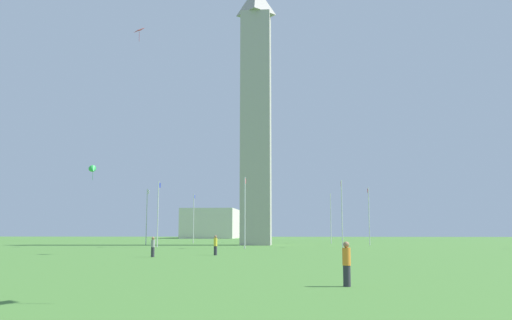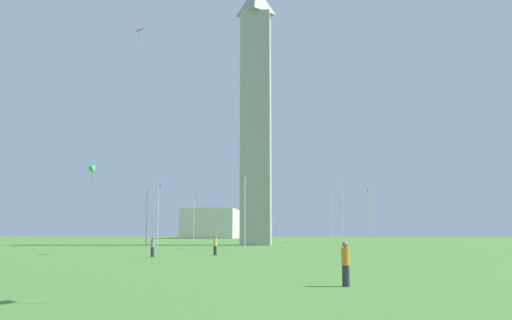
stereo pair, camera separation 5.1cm
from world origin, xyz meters
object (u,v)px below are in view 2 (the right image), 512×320
at_px(flagpole_sw, 342,211).
at_px(flagpole_nw, 331,216).
at_px(flagpole_se, 158,211).
at_px(person_gray_shirt, 153,247).
at_px(obelisk_monument, 256,111).
at_px(kite_red_diamond, 139,31).
at_px(flagpole_s, 245,209).
at_px(person_orange_shirt, 346,264).
at_px(flagpole_n, 263,217).
at_px(flagpole_w, 369,214).
at_px(kite_green_delta, 93,170).
at_px(distant_building, 213,224).
at_px(flagpole_e, 147,214).
at_px(person_yellow_shirt, 215,245).
at_px(flagpole_ne, 194,216).

bearing_deg(flagpole_sw, flagpole_nw, -0.00).
bearing_deg(flagpole_se, person_gray_shirt, -165.78).
distance_m(obelisk_monument, kite_red_diamond, 21.65).
distance_m(flagpole_se, person_gray_shirt, 28.18).
height_order(flagpole_s, person_orange_shirt, flagpole_s).
bearing_deg(kite_red_diamond, flagpole_sw, -94.15).
distance_m(flagpole_n, flagpole_w, 24.57).
bearing_deg(flagpole_se, flagpole_nw, -45.00).
height_order(obelisk_monument, flagpole_n, obelisk_monument).
height_order(flagpole_sw, kite_green_delta, kite_green_delta).
bearing_deg(person_gray_shirt, distant_building, -2.50).
distance_m(kite_red_diamond, kite_green_delta, 21.43).
height_order(obelisk_monument, person_orange_shirt, obelisk_monument).
height_order(flagpole_nw, person_gray_shirt, flagpole_nw).
bearing_deg(flagpole_e, flagpole_w, -90.00).
bearing_deg(flagpole_s, distant_building, 11.33).
xyz_separation_m(flagpole_se, flagpole_w, (12.29, -29.66, 0.00)).
distance_m(person_yellow_shirt, distant_building, 121.95).
height_order(flagpole_ne, flagpole_s, same).
relative_size(flagpole_se, person_orange_shirt, 5.15).
distance_m(flagpole_nw, person_yellow_shirt, 49.73).
xyz_separation_m(kite_red_diamond, kite_green_delta, (-1.99, 5.33, -20.66)).
distance_m(obelisk_monument, flagpole_nw, 23.86).
height_order(kite_red_diamond, kite_green_delta, kite_red_diamond).
relative_size(flagpole_se, kite_green_delta, 4.18).
bearing_deg(flagpole_se, distant_building, 4.82).
relative_size(flagpole_ne, flagpole_nw, 1.00).
distance_m(flagpole_sw, kite_red_diamond, 38.91).
distance_m(obelisk_monument, flagpole_se, 23.80).
relative_size(obelisk_monument, kite_green_delta, 20.01).
xyz_separation_m(person_gray_shirt, person_orange_shirt, (-22.67, -13.87, 0.03)).
height_order(flagpole_nw, kite_red_diamond, kite_red_diamond).
xyz_separation_m(flagpole_e, kite_red_diamond, (-10.21, -1.11, 26.35)).
xyz_separation_m(flagpole_n, flagpole_w, (-17.37, -17.37, 0.00)).
bearing_deg(kite_red_diamond, person_orange_shirt, -154.49).
relative_size(flagpole_e, flagpole_w, 1.00).
distance_m(flagpole_n, flagpole_se, 32.10).
bearing_deg(flagpole_nw, obelisk_monument, 135.13).
bearing_deg(flagpole_e, flagpole_s, -135.00).
bearing_deg(flagpole_ne, kite_green_delta, 159.18).
height_order(flagpole_e, flagpole_se, same).
relative_size(flagpole_e, person_gray_shirt, 5.31).
relative_size(obelisk_monument, flagpole_ne, 4.79).
distance_m(flagpole_w, person_orange_shirt, 62.76).
bearing_deg(kite_green_delta, person_gray_shirt, -149.21).
xyz_separation_m(flagpole_e, flagpole_w, (-0.00, -34.75, 0.00)).
distance_m(flagpole_ne, flagpole_nw, 24.57).
bearing_deg(flagpole_ne, person_gray_shirt, -172.44).
relative_size(flagpole_ne, kite_green_delta, 4.18).
relative_size(flagpole_sw, flagpole_nw, 1.00).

